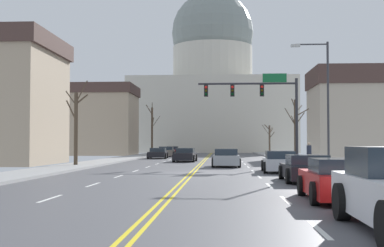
% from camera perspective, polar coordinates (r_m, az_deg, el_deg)
% --- Properties ---
extents(ground, '(20.00, 180.00, 0.20)m').
position_cam_1_polar(ground, '(29.13, 0.02, -5.41)').
color(ground, '#4C4C51').
extents(signal_gantry, '(7.91, 0.41, 7.07)m').
position_cam_1_polar(signal_gantry, '(41.59, 7.63, 2.78)').
color(signal_gantry, '#28282D').
rests_on(signal_gantry, ground).
extents(street_lamp_right, '(2.32, 0.24, 7.78)m').
position_cam_1_polar(street_lamp_right, '(32.94, 14.21, 3.29)').
color(street_lamp_right, '#333338').
rests_on(street_lamp_right, ground).
extents(capitol_building, '(30.04, 22.04, 33.21)m').
position_cam_1_polar(capitol_building, '(99.96, 2.28, 3.89)').
color(capitol_building, beige).
rests_on(capitol_building, ground).
extents(sedan_near_00, '(1.99, 4.22, 1.26)m').
position_cam_1_polar(sedan_near_00, '(36.60, 3.77, -3.84)').
color(sedan_near_00, '#9EA3A8').
rests_on(sedan_near_00, ground).
extents(sedan_near_01, '(2.09, 4.63, 1.22)m').
position_cam_1_polar(sedan_near_01, '(30.16, 9.62, -4.21)').
color(sedan_near_01, silver).
rests_on(sedan_near_01, ground).
extents(sedan_near_02, '(2.07, 4.68, 1.16)m').
position_cam_1_polar(sedan_near_02, '(23.02, 12.43, -4.89)').
color(sedan_near_02, black).
rests_on(sedan_near_02, ground).
extents(sedan_near_03, '(2.15, 4.25, 1.22)m').
position_cam_1_polar(sedan_near_03, '(15.66, 16.02, -6.04)').
color(sedan_near_03, '#B71414').
rests_on(sedan_near_03, ground).
extents(sedan_oncoming_00, '(2.06, 4.64, 1.22)m').
position_cam_1_polar(sedan_oncoming_00, '(46.74, -0.75, -3.50)').
color(sedan_oncoming_00, black).
rests_on(sedan_oncoming_00, ground).
extents(sedan_oncoming_01, '(2.16, 4.35, 1.14)m').
position_cam_1_polar(sedan_oncoming_01, '(56.31, -3.77, -3.31)').
color(sedan_oncoming_01, black).
rests_on(sedan_oncoming_01, ground).
extents(sedan_oncoming_02, '(2.17, 4.24, 1.23)m').
position_cam_1_polar(sedan_oncoming_02, '(64.68, -2.86, -3.13)').
color(sedan_oncoming_02, '#6B6056').
rests_on(sedan_oncoming_02, ground).
extents(sedan_oncoming_03, '(2.02, 4.35, 1.21)m').
position_cam_1_polar(sedan_oncoming_03, '(73.02, -2.16, -3.04)').
color(sedan_oncoming_03, '#B71414').
rests_on(sedan_oncoming_03, ground).
extents(flank_building_00, '(11.26, 8.90, 9.71)m').
position_cam_1_polar(flank_building_00, '(73.41, -10.57, 0.39)').
color(flank_building_00, tan).
rests_on(flank_building_00, ground).
extents(flank_building_02, '(9.81, 9.53, 10.72)m').
position_cam_1_polar(flank_building_02, '(66.12, 17.18, 1.19)').
color(flank_building_02, '#B2A38E').
rests_on(flank_building_02, ground).
extents(bare_tree_00, '(1.73, 2.11, 4.22)m').
position_cam_1_polar(bare_tree_00, '(74.47, 8.52, -1.61)').
color(bare_tree_00, brown).
rests_on(bare_tree_00, ground).
extents(bare_tree_01, '(1.95, 2.34, 7.21)m').
position_cam_1_polar(bare_tree_01, '(71.44, -4.41, -0.58)').
color(bare_tree_01, '#4C3D2D').
rests_on(bare_tree_01, ground).
extents(bare_tree_02, '(2.43, 1.56, 5.66)m').
position_cam_1_polar(bare_tree_02, '(49.19, 11.33, -0.43)').
color(bare_tree_02, '#4C3D2D').
rests_on(bare_tree_02, ground).
extents(bare_tree_03, '(1.85, 1.39, 5.93)m').
position_cam_1_polar(bare_tree_03, '(37.62, -12.63, -0.15)').
color(bare_tree_03, '#4C3D2D').
rests_on(bare_tree_03, ground).
extents(pedestrian_00, '(0.35, 0.34, 1.59)m').
position_cam_1_polar(pedestrian_00, '(37.59, 12.75, -3.11)').
color(pedestrian_00, '#33333D').
rests_on(pedestrian_00, ground).
extents(bicycle_parked, '(0.12, 1.77, 0.85)m').
position_cam_1_polar(bicycle_parked, '(25.29, 17.51, -4.74)').
color(bicycle_parked, black).
rests_on(bicycle_parked, ground).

